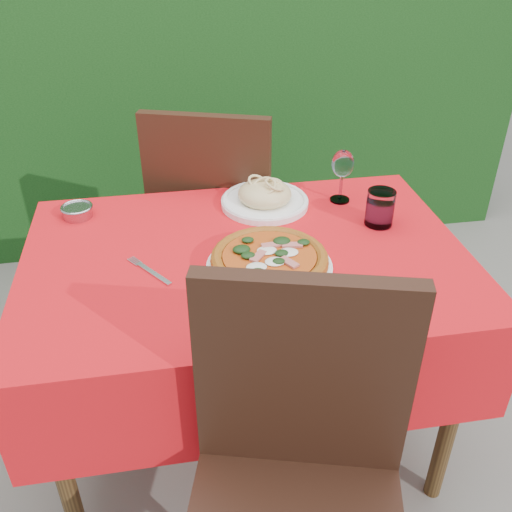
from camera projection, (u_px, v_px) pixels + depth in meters
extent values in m
plane|color=#625E58|center=(248.00, 430.00, 2.03)|extent=(60.00, 60.00, 0.00)
cube|color=black|center=(198.00, 82.00, 2.88)|extent=(3.20, 0.55, 1.60)
cube|color=#4C3418|center=(246.00, 261.00, 1.64)|extent=(1.20, 0.80, 0.04)
cylinder|color=#4C3418|center=(63.00, 471.00, 1.48)|extent=(0.05, 0.05, 0.70)
cylinder|color=#4C3418|center=(452.00, 416.00, 1.63)|extent=(0.05, 0.05, 0.70)
cylinder|color=#4C3418|center=(84.00, 310.00, 2.04)|extent=(0.05, 0.05, 0.70)
cylinder|color=#4C3418|center=(372.00, 281.00, 2.20)|extent=(0.05, 0.05, 0.70)
cube|color=red|center=(247.00, 298.00, 1.71)|extent=(1.26, 0.86, 0.32)
cube|color=black|center=(303.00, 376.00, 1.19)|extent=(0.45, 0.16, 0.50)
cube|color=black|center=(221.00, 222.00, 2.32)|extent=(0.57, 0.57, 0.04)
cube|color=black|center=(207.00, 183.00, 2.00)|extent=(0.44, 0.19, 0.49)
cylinder|color=black|center=(273.00, 253.00, 2.59)|extent=(0.04, 0.04, 0.46)
cylinder|color=black|center=(191.00, 246.00, 2.64)|extent=(0.04, 0.04, 0.46)
cylinder|color=black|center=(261.00, 304.00, 2.27)|extent=(0.04, 0.04, 0.46)
cylinder|color=black|center=(167.00, 295.00, 2.32)|extent=(0.04, 0.04, 0.46)
cylinder|color=white|center=(269.00, 268.00, 1.54)|extent=(0.34, 0.34, 0.02)
cylinder|color=#BA6719|center=(269.00, 261.00, 1.53)|extent=(0.39, 0.39, 0.02)
cylinder|color=#942609|center=(269.00, 256.00, 1.52)|extent=(0.32, 0.32, 0.01)
cylinder|color=white|center=(265.00, 202.00, 1.86)|extent=(0.28, 0.28, 0.02)
ellipsoid|color=beige|center=(265.00, 194.00, 1.85)|extent=(0.22, 0.22, 0.08)
cylinder|color=white|center=(380.00, 208.00, 1.73)|extent=(0.09, 0.09, 0.11)
cylinder|color=#98B7CE|center=(379.00, 213.00, 1.74)|extent=(0.07, 0.07, 0.08)
cylinder|color=silver|center=(340.00, 200.00, 1.89)|extent=(0.06, 0.06, 0.01)
cylinder|color=silver|center=(341.00, 186.00, 1.87)|extent=(0.01, 0.01, 0.09)
ellipsoid|color=silver|center=(343.00, 164.00, 1.82)|extent=(0.07, 0.07, 0.09)
cube|color=silver|center=(154.00, 274.00, 1.53)|extent=(0.13, 0.17, 0.01)
cylinder|color=#ADADB4|center=(78.00, 212.00, 1.79)|extent=(0.09, 0.09, 0.03)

